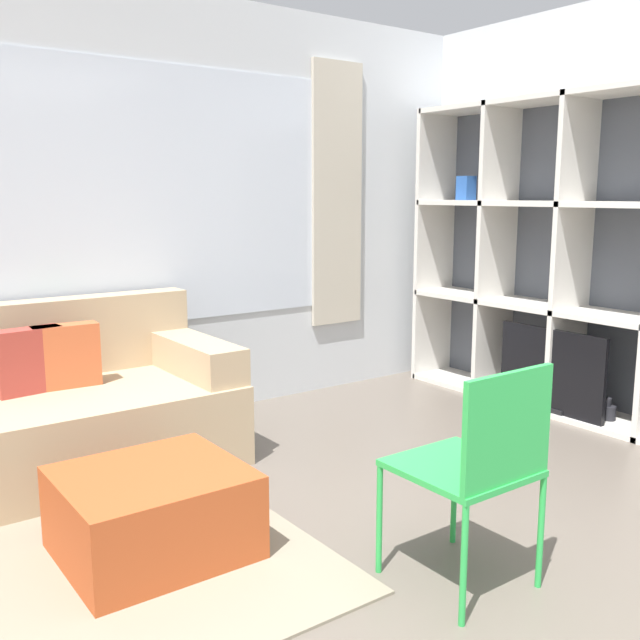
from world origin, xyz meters
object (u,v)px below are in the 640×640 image
at_px(shelving_unit, 575,262).
at_px(folding_chair, 479,458).
at_px(ottoman, 153,513).
at_px(couch_main, 23,419).

xyz_separation_m(shelving_unit, folding_chair, (-2.22, -1.16, -0.50)).
distance_m(shelving_unit, ottoman, 3.20).
xyz_separation_m(couch_main, folding_chair, (1.07, -2.11, 0.20)).
bearing_deg(ottoman, shelving_unit, 3.73).
height_order(shelving_unit, ottoman, shelving_unit).
bearing_deg(couch_main, shelving_unit, -16.12).
bearing_deg(folding_chair, shelving_unit, -152.49).
distance_m(ottoman, folding_chair, 1.33).
distance_m(couch_main, ottoman, 1.18).
xyz_separation_m(ottoman, folding_chair, (0.86, -0.96, 0.34)).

